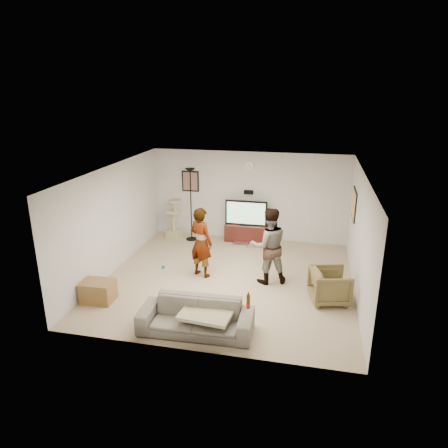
% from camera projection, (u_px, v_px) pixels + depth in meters
% --- Properties ---
extents(floor, '(5.50, 5.50, 0.02)m').
position_uv_depth(floor, '(229.00, 279.00, 9.36)').
color(floor, tan).
rests_on(floor, ground).
extents(ceiling, '(5.50, 5.50, 0.02)m').
position_uv_depth(ceiling, '(229.00, 170.00, 8.56)').
color(ceiling, silver).
rests_on(ceiling, wall_back).
extents(wall_back, '(5.50, 0.04, 2.50)m').
position_uv_depth(wall_back, '(249.00, 196.00, 11.51)').
color(wall_back, silver).
rests_on(wall_back, floor).
extents(wall_front, '(5.50, 0.04, 2.50)m').
position_uv_depth(wall_front, '(193.00, 283.00, 6.42)').
color(wall_front, silver).
rests_on(wall_front, floor).
extents(wall_left, '(0.04, 5.50, 2.50)m').
position_uv_depth(wall_left, '(113.00, 219.00, 9.53)').
color(wall_left, silver).
rests_on(wall_left, floor).
extents(wall_right, '(0.04, 5.50, 2.50)m').
position_uv_depth(wall_right, '(360.00, 237.00, 8.40)').
color(wall_right, silver).
rests_on(wall_right, floor).
extents(wall_clock, '(0.26, 0.04, 0.26)m').
position_uv_depth(wall_clock, '(249.00, 166.00, 11.21)').
color(wall_clock, white).
rests_on(wall_clock, wall_back).
extents(wall_speaker, '(0.25, 0.10, 0.10)m').
position_uv_depth(wall_speaker, '(249.00, 192.00, 11.41)').
color(wall_speaker, black).
rests_on(wall_speaker, wall_back).
extents(picture_back, '(0.42, 0.03, 0.52)m').
position_uv_depth(picture_back, '(190.00, 181.00, 11.72)').
color(picture_back, '#7C584F').
rests_on(picture_back, wall_back).
extents(picture_right, '(0.03, 0.78, 0.62)m').
position_uv_depth(picture_right, '(354.00, 204.00, 9.80)').
color(picture_right, '#FFAD62').
rests_on(picture_right, wall_right).
extents(tv_stand, '(1.16, 0.45, 0.48)m').
position_uv_depth(tv_stand, '(246.00, 233.00, 11.61)').
color(tv_stand, '#3B140F').
rests_on(tv_stand, floor).
extents(console_box, '(0.40, 0.30, 0.07)m').
position_uv_depth(console_box, '(241.00, 244.00, 11.32)').
color(console_box, silver).
rests_on(console_box, floor).
extents(tv, '(1.17, 0.08, 0.69)m').
position_uv_depth(tv, '(246.00, 213.00, 11.42)').
color(tv, black).
rests_on(tv, tv_stand).
extents(tv_screen, '(1.08, 0.01, 0.61)m').
position_uv_depth(tv_screen, '(246.00, 213.00, 11.38)').
color(tv_screen, '#21F362').
rests_on(tv_screen, tv).
extents(floor_lamp, '(0.32, 0.32, 2.07)m').
position_uv_depth(floor_lamp, '(191.00, 205.00, 11.46)').
color(floor_lamp, black).
rests_on(floor_lamp, floor).
extents(cat_tree, '(0.45, 0.45, 1.15)m').
position_uv_depth(cat_tree, '(174.00, 218.00, 11.78)').
color(cat_tree, tan).
rests_on(cat_tree, floor).
extents(person_left, '(0.71, 0.60, 1.64)m').
position_uv_depth(person_left, '(201.00, 242.00, 9.30)').
color(person_left, '#B5B5B5').
rests_on(person_left, floor).
extents(person_right, '(1.01, 0.90, 1.72)m').
position_uv_depth(person_right, '(269.00, 246.00, 8.97)').
color(person_right, '#29689E').
rests_on(person_right, floor).
extents(sofa, '(2.05, 0.87, 0.59)m').
position_uv_depth(sofa, '(196.00, 317.00, 7.27)').
color(sofa, '#6A6458').
rests_on(sofa, floor).
extents(throw_blanket, '(0.97, 0.79, 0.06)m').
position_uv_depth(throw_blanket, '(207.00, 313.00, 7.19)').
color(throw_blanket, '#BEB188').
rests_on(throw_blanket, sofa).
extents(beer_bottle, '(0.06, 0.06, 0.25)m').
position_uv_depth(beer_bottle, '(248.00, 302.00, 6.94)').
color(beer_bottle, '#4D2306').
rests_on(beer_bottle, sofa).
extents(armchair, '(0.91, 0.90, 0.69)m').
position_uv_depth(armchair, '(330.00, 286.00, 8.29)').
color(armchair, brown).
rests_on(armchair, floor).
extents(side_table, '(0.66, 0.50, 0.43)m').
position_uv_depth(side_table, '(98.00, 291.00, 8.35)').
color(side_table, brown).
rests_on(side_table, floor).
extents(toy_ball, '(0.08, 0.08, 0.08)m').
position_uv_depth(toy_ball, '(163.00, 267.00, 9.90)').
color(toy_ball, '#007981').
rests_on(toy_ball, floor).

